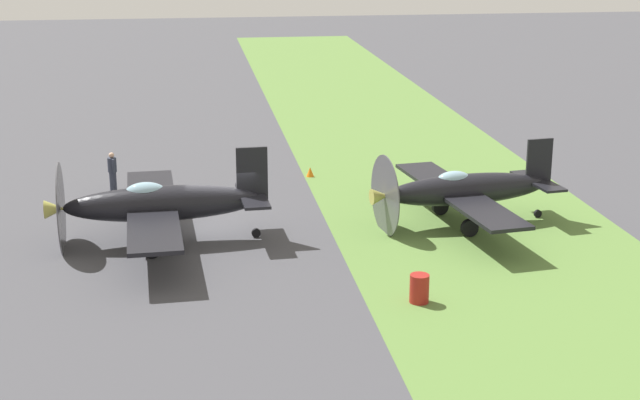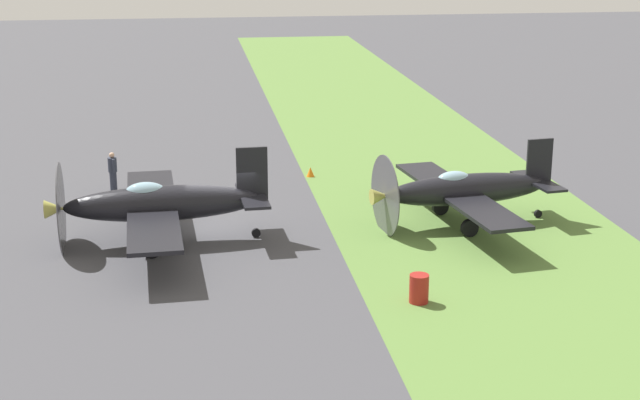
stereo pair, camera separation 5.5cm
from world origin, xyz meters
The scene contains 7 objects.
ground_plane centered at (0.00, 0.00, 0.00)m, with size 160.00×160.00×0.00m, color #424247.
grass_verge centered at (0.00, -9.57, 0.00)m, with size 120.00×11.00×0.01m, color #567A38.
airplane_lead centered at (-0.97, 2.25, 1.50)m, with size 10.02×7.94×3.58m.
airplane_wingman centered at (-0.40, -9.21, 1.39)m, with size 9.39×7.46×3.33m.
ground_crew_chief centered at (6.17, 4.39, 0.91)m, with size 0.61×0.38×1.73m.
fuel_drum centered at (-7.70, -5.70, 0.45)m, with size 0.60×0.60×0.90m, color maroon.
runway_marker_cone centered at (7.40, -4.34, 0.22)m, with size 0.36×0.36×0.44m, color orange.
Camera 2 is at (-34.06, 1.11, 11.35)m, focal length 53.31 mm.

